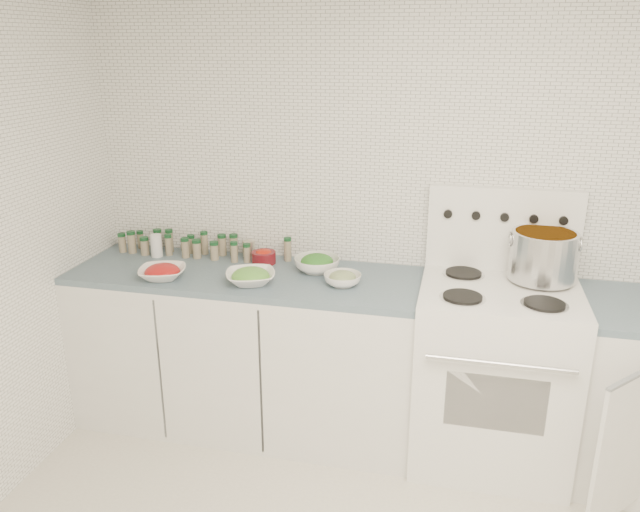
# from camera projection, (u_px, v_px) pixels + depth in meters

# --- Properties ---
(room_walls) EXTENTS (3.54, 3.04, 2.52)m
(room_walls) POSITION_uv_depth(u_px,v_px,m) (367.00, 222.00, 1.80)
(room_walls) COLOR white
(room_walls) RESTS_ON ground
(counter_left) EXTENTS (1.85, 0.62, 0.90)m
(counter_left) POSITION_uv_depth(u_px,v_px,m) (248.00, 349.00, 3.44)
(counter_left) COLOR white
(counter_left) RESTS_ON ground
(stove) EXTENTS (0.76, 0.70, 1.36)m
(stove) POSITION_uv_depth(u_px,v_px,m) (493.00, 368.00, 3.14)
(stove) COLOR white
(stove) RESTS_ON ground
(stock_pot) EXTENTS (0.34, 0.31, 0.24)m
(stock_pot) POSITION_uv_depth(u_px,v_px,m) (543.00, 254.00, 3.03)
(stock_pot) COLOR silver
(stock_pot) RESTS_ON stove
(bowl_tomato) EXTENTS (0.29, 0.29, 0.08)m
(bowl_tomato) POSITION_uv_depth(u_px,v_px,m) (162.00, 272.00, 3.20)
(bowl_tomato) COLOR white
(bowl_tomato) RESTS_ON counter_left
(bowl_snowpea) EXTENTS (0.32, 0.32, 0.08)m
(bowl_snowpea) POSITION_uv_depth(u_px,v_px,m) (251.00, 277.00, 3.13)
(bowl_snowpea) COLOR white
(bowl_snowpea) RESTS_ON counter_left
(bowl_broccoli) EXTENTS (0.30, 0.30, 0.10)m
(bowl_broccoli) POSITION_uv_depth(u_px,v_px,m) (317.00, 263.00, 3.30)
(bowl_broccoli) COLOR white
(bowl_broccoli) RESTS_ON counter_left
(bowl_zucchini) EXTENTS (0.23, 0.23, 0.08)m
(bowl_zucchini) POSITION_uv_depth(u_px,v_px,m) (343.00, 279.00, 3.11)
(bowl_zucchini) COLOR white
(bowl_zucchini) RESTS_ON counter_left
(bowl_pepper) EXTENTS (0.13, 0.13, 0.08)m
(bowl_pepper) POSITION_uv_depth(u_px,v_px,m) (264.00, 256.00, 3.42)
(bowl_pepper) COLOR #5E1017
(bowl_pepper) RESTS_ON counter_left
(salt_canister) EXTENTS (0.07, 0.07, 0.13)m
(salt_canister) POSITION_uv_depth(u_px,v_px,m) (156.00, 246.00, 3.52)
(salt_canister) COLOR white
(salt_canister) RESTS_ON counter_left
(tin_can) EXTENTS (0.09, 0.09, 0.09)m
(tin_can) POSITION_uv_depth(u_px,v_px,m) (249.00, 249.00, 3.53)
(tin_can) COLOR #B8B09C
(tin_can) RESTS_ON counter_left
(spice_cluster) EXTENTS (1.02, 0.16, 0.13)m
(spice_cluster) POSITION_uv_depth(u_px,v_px,m) (190.00, 245.00, 3.54)
(spice_cluster) COLOR gray
(spice_cluster) RESTS_ON counter_left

